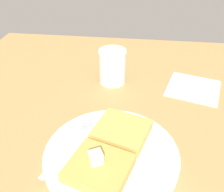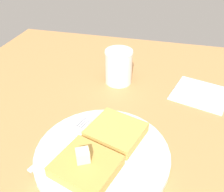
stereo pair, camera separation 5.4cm
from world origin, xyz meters
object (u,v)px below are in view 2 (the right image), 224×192
at_px(fork, 66,139).
at_px(syrup_jar, 119,68).
at_px(plate, 102,154).
at_px(napkin, 200,94).

bearing_deg(fork, syrup_jar, -9.78).
relative_size(fork, syrup_jar, 1.71).
distance_m(plate, syrup_jar, 0.27).
bearing_deg(fork, plate, -98.91).
distance_m(plate, fork, 0.08).
distance_m(plate, napkin, 0.32).
bearing_deg(syrup_jar, plate, -173.28).
xyz_separation_m(plate, syrup_jar, (0.27, 0.03, 0.03)).
bearing_deg(syrup_jar, napkin, -92.63).
relative_size(fork, napkin, 1.21).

